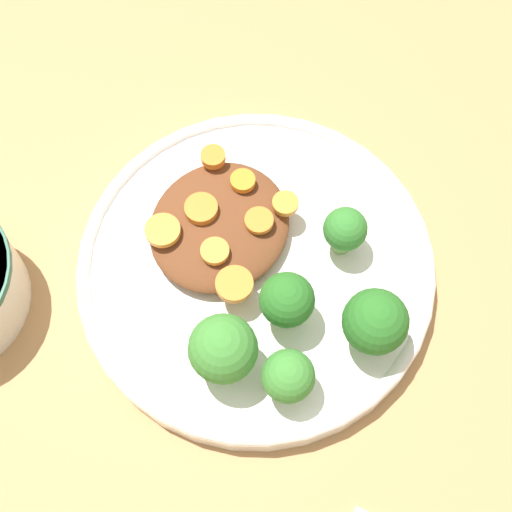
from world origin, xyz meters
name	(u,v)px	position (x,y,z in m)	size (l,w,h in m)	color
ground_plane	(256,275)	(0.00, 0.00, 0.00)	(4.00, 4.00, 0.00)	tan
plate	(256,268)	(0.00, 0.00, 0.01)	(0.27, 0.27, 0.03)	white
stew_mound	(220,226)	(-0.01, -0.04, 0.03)	(0.11, 0.10, 0.02)	brown
broccoli_floret_0	(375,322)	(0.01, 0.10, 0.06)	(0.05, 0.05, 0.06)	#7FA85B
broccoli_floret_1	(287,301)	(0.03, 0.04, 0.05)	(0.04, 0.04, 0.05)	#7FA85B
broccoli_floret_2	(223,349)	(0.08, 0.02, 0.06)	(0.05, 0.05, 0.06)	#759E51
broccoli_floret_3	(288,377)	(0.07, 0.07, 0.05)	(0.04, 0.04, 0.05)	#7FA85B
broccoli_floret_4	(345,230)	(-0.05, 0.05, 0.05)	(0.03, 0.03, 0.05)	#7FA85B
carrot_slice_0	(163,230)	(0.02, -0.07, 0.05)	(0.03, 0.03, 0.01)	orange
carrot_slice_1	(213,157)	(-0.05, -0.07, 0.05)	(0.02, 0.02, 0.01)	orange
carrot_slice_2	(201,209)	(-0.01, -0.05, 0.05)	(0.03, 0.03, 0.01)	orange
carrot_slice_3	(215,251)	(0.02, -0.03, 0.05)	(0.02, 0.02, 0.00)	orange
carrot_slice_4	(259,221)	(-0.02, -0.01, 0.05)	(0.02, 0.02, 0.00)	orange
carrot_slice_5	(234,284)	(0.03, 0.00, 0.05)	(0.03, 0.03, 0.01)	orange
carrot_slice_6	(243,181)	(-0.05, -0.04, 0.05)	(0.02, 0.02, 0.01)	orange
carrot_slice_7	(283,202)	(-0.04, 0.00, 0.05)	(0.02, 0.02, 0.01)	orange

